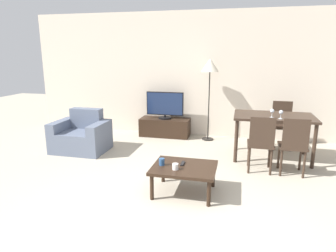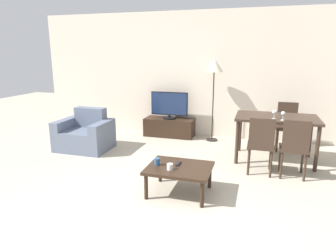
{
  "view_description": "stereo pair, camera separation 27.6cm",
  "coord_description": "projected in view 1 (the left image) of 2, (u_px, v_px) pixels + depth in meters",
  "views": [
    {
      "loc": [
        0.81,
        -2.76,
        1.84
      ],
      "look_at": [
        -0.33,
        1.9,
        0.65
      ],
      "focal_mm": 32.0,
      "sensor_mm": 36.0,
      "label": 1
    },
    {
      "loc": [
        1.08,
        -2.69,
        1.84
      ],
      "look_at": [
        -0.33,
        1.9,
        0.65
      ],
      "focal_mm": 32.0,
      "sensor_mm": 36.0,
      "label": 2
    }
  ],
  "objects": [
    {
      "name": "cup_colored_far",
      "position": [
        175.0,
        167.0,
        3.82
      ],
      "size": [
        0.08,
        0.08,
        0.08
      ],
      "color": "white",
      "rests_on": "coffee_table"
    },
    {
      "name": "coffee_table",
      "position": [
        184.0,
        170.0,
        3.95
      ],
      "size": [
        0.83,
        0.68,
        0.38
      ],
      "color": "black",
      "rests_on": "ground_plane"
    },
    {
      "name": "tv_stand",
      "position": [
        165.0,
        127.0,
        6.71
      ],
      "size": [
        1.1,
        0.45,
        0.4
      ],
      "color": "black",
      "rests_on": "ground_plane"
    },
    {
      "name": "tv",
      "position": [
        165.0,
        105.0,
        6.59
      ],
      "size": [
        0.83,
        0.29,
        0.59
      ],
      "color": "black",
      "rests_on": "tv_stand"
    },
    {
      "name": "cup_white_near",
      "position": [
        162.0,
        162.0,
        3.97
      ],
      "size": [
        0.07,
        0.07,
        0.09
      ],
      "color": "navy",
      "rests_on": "coffee_table"
    },
    {
      "name": "dining_chair_far",
      "position": [
        282.0,
        122.0,
        5.86
      ],
      "size": [
        0.4,
        0.4,
        0.9
      ],
      "color": "#38281E",
      "rests_on": "ground_plane"
    },
    {
      "name": "floor_lamp",
      "position": [
        210.0,
        69.0,
        6.11
      ],
      "size": [
        0.37,
        0.37,
        1.72
      ],
      "color": "black",
      "rests_on": "ground_plane"
    },
    {
      "name": "ground_plane",
      "position": [
        156.0,
        227.0,
        3.23
      ],
      "size": [
        18.0,
        18.0,
        0.0
      ],
      "primitive_type": "plane",
      "color": "#B2A893"
    },
    {
      "name": "dining_chair_near_right",
      "position": [
        294.0,
        143.0,
        4.49
      ],
      "size": [
        0.4,
        0.4,
        0.9
      ],
      "color": "#38281E",
      "rests_on": "ground_plane"
    },
    {
      "name": "wine_glass_center",
      "position": [
        272.0,
        112.0,
        4.96
      ],
      "size": [
        0.07,
        0.07,
        0.15
      ],
      "color": "silver",
      "rests_on": "dining_table"
    },
    {
      "name": "armchair",
      "position": [
        82.0,
        136.0,
        5.7
      ],
      "size": [
        0.98,
        0.75,
        0.77
      ],
      "color": "slate",
      "rests_on": "ground_plane"
    },
    {
      "name": "dining_table",
      "position": [
        274.0,
        121.0,
        5.19
      ],
      "size": [
        1.34,
        0.83,
        0.78
      ],
      "color": "#38281E",
      "rests_on": "ground_plane"
    },
    {
      "name": "wall_back",
      "position": [
        203.0,
        75.0,
        6.53
      ],
      "size": [
        7.94,
        0.06,
        2.7
      ],
      "color": "beige",
      "rests_on": "ground_plane"
    },
    {
      "name": "remote_primary",
      "position": [
        183.0,
        163.0,
        4.01
      ],
      "size": [
        0.04,
        0.15,
        0.02
      ],
      "color": "black",
      "rests_on": "coffee_table"
    },
    {
      "name": "dining_chair_near",
      "position": [
        261.0,
        141.0,
        4.6
      ],
      "size": [
        0.4,
        0.4,
        0.9
      ],
      "color": "#38281E",
      "rests_on": "ground_plane"
    },
    {
      "name": "wine_glass_left",
      "position": [
        281.0,
        113.0,
        4.86
      ],
      "size": [
        0.07,
        0.07,
        0.15
      ],
      "color": "silver",
      "rests_on": "dining_table"
    }
  ]
}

